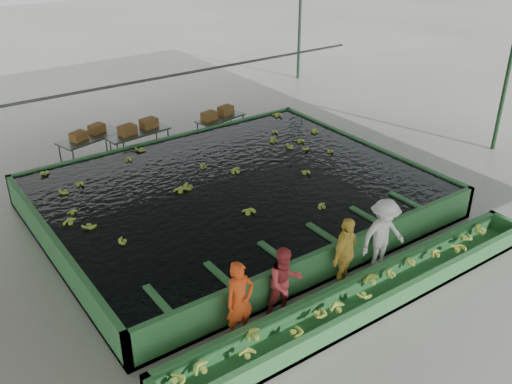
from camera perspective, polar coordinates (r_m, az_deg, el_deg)
ground at (r=14.81m, az=1.12°, el=-4.16°), size 80.00×80.00×0.00m
shed_roof at (r=12.92m, az=1.33°, el=15.09°), size 20.00×22.00×0.04m
shed_posts at (r=13.67m, az=1.22°, el=4.80°), size 20.00×22.00×5.00m
flotation_tank at (r=15.66m, az=-2.11°, el=-0.41°), size 10.00×8.00×0.90m
tank_water at (r=15.48m, az=-2.14°, el=0.90°), size 9.70×7.70×0.00m
sorting_trough at (r=12.48m, az=11.13°, el=-10.18°), size 10.00×1.00×0.50m
cableway_rail at (r=17.56m, az=-8.69°, el=11.38°), size 0.08×0.08×14.00m
rail_hanger_right at (r=20.00m, az=4.42°, el=16.51°), size 0.04×0.04×2.00m
worker_a at (r=11.16m, az=-1.63°, el=-10.82°), size 0.62×0.41×1.70m
worker_b at (r=11.70m, az=2.90°, el=-9.05°), size 0.88×0.74×1.62m
worker_c at (r=12.59m, az=8.92°, el=-6.12°), size 1.11×0.76×1.74m
worker_d at (r=13.30m, az=12.60°, el=-4.29°), size 1.25×0.82×1.82m
packing_table_left at (r=19.20m, az=-16.01°, el=4.04°), size 2.26×1.36×0.96m
packing_table_mid at (r=19.26m, az=-11.70°, el=4.61°), size 2.19×1.09×0.96m
packing_table_right at (r=20.53m, az=-3.55°, el=6.39°), size 1.93×1.08×0.83m
box_stack_left at (r=19.06m, az=-16.42°, el=5.38°), size 1.30×0.81×0.27m
box_stack_mid at (r=19.13m, az=-11.65°, el=6.01°), size 1.45×0.67×0.30m
box_stack_right at (r=20.41m, az=-3.85°, el=7.51°), size 1.40×0.67×0.29m
floating_bananas at (r=16.09m, az=-3.71°, el=1.93°), size 8.20×5.59×0.11m
trough_bananas at (r=12.39m, az=11.19°, el=-9.63°), size 8.70×0.58×0.12m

